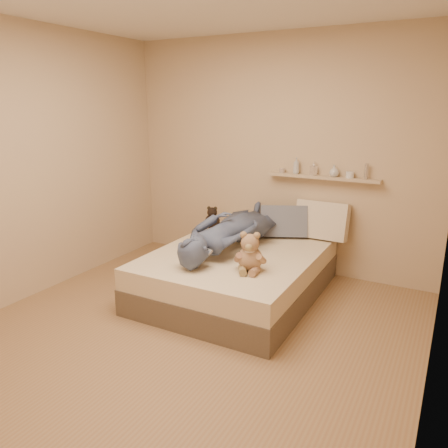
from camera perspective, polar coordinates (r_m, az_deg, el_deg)
The scene contains 10 objects.
room at distance 3.31m, azimuth -5.39°, elevation 5.71°, with size 3.80×3.80×3.80m.
bed at distance 4.39m, azimuth 1.76°, elevation -6.41°, with size 1.50×1.90×0.45m.
game_console at distance 3.87m, azimuth -2.64°, elevation -3.59°, with size 0.17×0.11×0.06m.
teddy_bear at distance 3.78m, azimuth 3.40°, elevation -4.05°, with size 0.28×0.29×0.36m.
dark_plush at distance 5.06m, azimuth -1.53°, elevation 0.65°, with size 0.17×0.17×0.27m.
pillow_cream at distance 4.79m, azimuth 12.66°, elevation 0.48°, with size 0.55×0.16×0.40m, color beige.
pillow_grey at distance 4.78m, azimuth 7.79°, elevation 0.32°, with size 0.50×0.14×0.34m, color slate.
person at distance 4.36m, azimuth 1.03°, elevation -0.70°, with size 0.59×1.63×0.39m, color #44506B.
wall_shelf at distance 4.78m, azimuth 12.75°, elevation 5.97°, with size 1.20×0.12×0.03m, color tan.
shelf_bottles at distance 4.78m, azimuth 12.62°, elevation 6.94°, with size 0.95×0.14×0.18m.
Camera 1 is at (1.82, -2.71, 1.86)m, focal length 35.00 mm.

